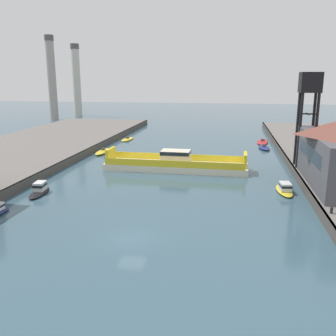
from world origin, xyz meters
TOP-DOWN VIEW (x-y plane):
  - ground_plane at (0.00, 0.00)m, footprint 400.00×400.00m
  - chain_ferry at (0.12, 27.75)m, footprint 23.75×6.06m
  - moored_boat_near_left at (16.40, 17.78)m, footprint 2.37×6.04m
  - moored_boat_near_right at (16.25, 49.72)m, footprint 2.84×6.25m
  - moored_boat_mid_left at (-15.79, 11.84)m, footprint 2.49×5.76m
  - moored_boat_mid_right at (-16.33, 56.40)m, footprint 2.48×6.79m
  - moored_boat_far_left at (16.57, 57.86)m, footprint 3.52×8.58m
  - moored_boat_far_right at (-16.75, 39.63)m, footprint 2.28×7.15m
  - crane_tower at (20.58, 28.57)m, footprint 3.06×3.06m
  - bollard_right_aft at (19.57, 6.77)m, footprint 0.32×0.32m
  - smokestack_distant_a at (-52.13, 110.65)m, footprint 3.33×3.33m
  - smokestack_distant_b at (-55.89, 97.37)m, footprint 3.21×3.21m

SIDE VIEW (x-z plane):
  - ground_plane at x=0.00m, z-range 0.00..0.00m
  - moored_boat_mid_right at x=-16.33m, z-range -0.24..0.63m
  - moored_boat_far_left at x=16.57m, z-range -0.24..0.68m
  - moored_boat_near_right at x=16.25m, z-range -0.24..0.83m
  - moored_boat_far_right at x=-16.75m, z-range -0.24..0.85m
  - moored_boat_near_left at x=16.40m, z-range -0.18..1.26m
  - moored_boat_mid_left at x=-15.79m, z-range -0.18..1.36m
  - chain_ferry at x=0.12m, z-range -0.64..2.70m
  - bollard_right_aft at x=19.57m, z-range 1.35..2.06m
  - crane_tower at x=20.58m, z-range 5.28..19.84m
  - smokestack_distant_a at x=-52.13m, z-range 1.00..29.00m
  - smokestack_distant_b at x=-55.89m, z-range 1.01..30.90m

